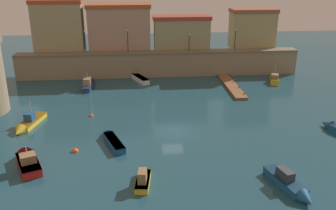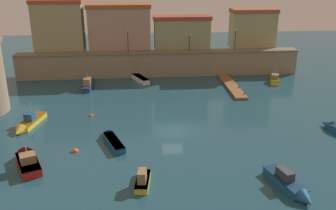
% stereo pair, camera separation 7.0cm
% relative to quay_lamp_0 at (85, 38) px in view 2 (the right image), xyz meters
% --- Properties ---
extents(ground_plane, '(134.97, 134.97, 0.00)m').
position_rel_quay_lamp_0_xyz_m(ground_plane, '(12.59, -23.66, -6.90)').
color(ground_plane, '#1E4756').
extents(quay_wall, '(49.28, 2.64, 4.40)m').
position_rel_quay_lamp_0_xyz_m(quay_wall, '(12.59, 0.00, -4.69)').
color(quay_wall, gray).
rests_on(quay_wall, ground).
extents(old_town_backdrop, '(43.41, 5.12, 8.94)m').
position_rel_quay_lamp_0_xyz_m(old_town_backdrop, '(10.11, 3.27, 1.12)').
color(old_town_backdrop, tan).
rests_on(old_town_backdrop, ground).
extents(pier_dock, '(1.89, 12.83, 0.70)m').
position_rel_quay_lamp_0_xyz_m(pier_dock, '(23.83, -7.58, -6.72)').
color(pier_dock, brown).
rests_on(pier_dock, ground).
extents(quay_lamp_0, '(0.32, 0.32, 3.82)m').
position_rel_quay_lamp_0_xyz_m(quay_lamp_0, '(0.00, 0.00, 0.00)').
color(quay_lamp_0, black).
rests_on(quay_lamp_0, quay_wall).
extents(quay_lamp_1, '(0.32, 0.32, 3.88)m').
position_rel_quay_lamp_0_xyz_m(quay_lamp_1, '(7.20, 0.00, 0.04)').
color(quay_lamp_1, black).
rests_on(quay_lamp_1, quay_wall).
extents(quay_lamp_2, '(0.32, 0.32, 3.06)m').
position_rel_quay_lamp_0_xyz_m(quay_lamp_2, '(17.87, -0.00, -0.44)').
color(quay_lamp_2, black).
rests_on(quay_lamp_2, quay_wall).
extents(quay_lamp_3, '(0.32, 0.32, 3.72)m').
position_rel_quay_lamp_0_xyz_m(quay_lamp_3, '(26.05, 0.00, -0.06)').
color(quay_lamp_3, black).
rests_on(quay_lamp_3, quay_wall).
extents(moored_boat_0, '(1.70, 4.45, 1.91)m').
position_rel_quay_lamp_0_xyz_m(moored_boat_0, '(8.77, -34.76, -6.42)').
color(moored_boat_0, gold).
rests_on(moored_boat_0, ground).
extents(moored_boat_2, '(3.94, 6.13, 2.70)m').
position_rel_quay_lamp_0_xyz_m(moored_boat_2, '(-2.67, -30.54, -6.38)').
color(moored_boat_2, red).
rests_on(moored_boat_2, ground).
extents(moored_boat_3, '(2.89, 6.35, 1.85)m').
position_rel_quay_lamp_0_xyz_m(moored_boat_3, '(21.66, -37.24, -6.42)').
color(moored_boat_3, '#195689').
rests_on(moored_boat_3, ground).
extents(moored_boat_4, '(2.92, 5.78, 3.08)m').
position_rel_quay_lamp_0_xyz_m(moored_boat_4, '(31.98, -4.90, -6.43)').
color(moored_boat_4, gold).
rests_on(moored_boat_4, ground).
extents(moored_boat_5, '(1.70, 6.79, 2.85)m').
position_rel_quay_lamp_0_xyz_m(moored_boat_5, '(0.71, -5.32, -6.34)').
color(moored_boat_5, navy).
rests_on(moored_boat_5, ground).
extents(moored_boat_6, '(3.83, 6.87, 1.13)m').
position_rel_quay_lamp_0_xyz_m(moored_boat_6, '(8.69, -2.15, -6.46)').
color(moored_boat_6, white).
rests_on(moored_boat_6, ground).
extents(moored_boat_8, '(3.03, 6.70, 3.39)m').
position_rel_quay_lamp_0_xyz_m(moored_boat_8, '(-4.98, -21.17, -6.47)').
color(moored_boat_8, gold).
rests_on(moored_boat_8, ground).
extents(moored_boat_9, '(3.13, 6.19, 1.06)m').
position_rel_quay_lamp_0_xyz_m(moored_boat_9, '(5.48, -26.34, -6.54)').
color(moored_boat_9, '#195689').
rests_on(moored_boat_9, ground).
extents(mooring_buoy_0, '(0.56, 0.56, 0.56)m').
position_rel_quay_lamp_0_xyz_m(mooring_buoy_0, '(2.37, -18.20, -6.90)').
color(mooring_buoy_0, '#EA4C19').
rests_on(mooring_buoy_0, ground).
extents(mooring_buoy_1, '(0.73, 0.73, 0.73)m').
position_rel_quay_lamp_0_xyz_m(mooring_buoy_1, '(1.68, -28.20, -6.90)').
color(mooring_buoy_1, '#EA4C19').
rests_on(mooring_buoy_1, ground).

